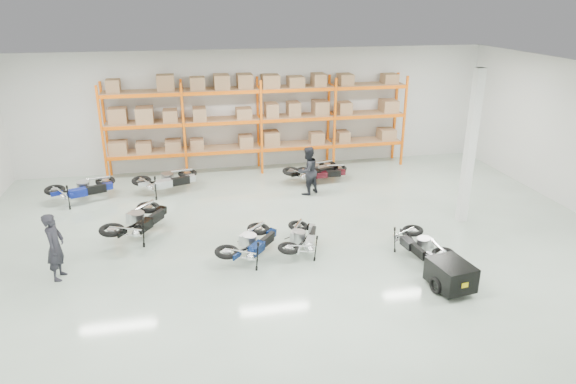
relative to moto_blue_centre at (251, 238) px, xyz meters
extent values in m
plane|color=#B6CBBB|center=(1.29, 0.61, -0.55)|extent=(18.00, 18.00, 0.00)
plane|color=white|center=(1.29, 0.61, 3.95)|extent=(18.00, 18.00, 0.00)
plane|color=silver|center=(1.29, 7.61, 1.70)|extent=(18.00, 0.00, 18.00)
plane|color=silver|center=(1.29, -6.39, 1.70)|extent=(18.00, 0.00, 18.00)
cube|color=orange|center=(-4.31, 6.61, 1.20)|extent=(0.08, 0.08, 3.50)
cube|color=orange|center=(-4.31, 7.51, 1.20)|extent=(0.08, 0.08, 3.50)
cube|color=orange|center=(-1.51, 6.61, 1.20)|extent=(0.08, 0.08, 3.50)
cube|color=orange|center=(-1.51, 7.51, 1.20)|extent=(0.08, 0.08, 3.50)
cube|color=orange|center=(1.29, 6.61, 1.20)|extent=(0.08, 0.08, 3.50)
cube|color=orange|center=(1.29, 7.51, 1.20)|extent=(0.08, 0.08, 3.50)
cube|color=orange|center=(4.09, 6.61, 1.20)|extent=(0.08, 0.08, 3.50)
cube|color=orange|center=(4.09, 7.51, 1.20)|extent=(0.08, 0.08, 3.50)
cube|color=orange|center=(6.89, 6.61, 1.20)|extent=(0.08, 0.08, 3.50)
cube|color=orange|center=(6.89, 7.51, 1.20)|extent=(0.08, 0.08, 3.50)
cube|color=orange|center=(-2.91, 6.61, 0.35)|extent=(2.70, 0.08, 0.12)
cube|color=orange|center=(-2.91, 7.51, 0.35)|extent=(2.70, 0.08, 0.12)
cube|color=#A78356|center=(-2.91, 7.06, 0.42)|extent=(2.68, 0.88, 0.02)
cube|color=#A78356|center=(-2.91, 7.06, 0.65)|extent=(2.40, 0.70, 0.44)
cube|color=orange|center=(-0.11, 6.61, 0.35)|extent=(2.70, 0.08, 0.12)
cube|color=orange|center=(-0.11, 7.51, 0.35)|extent=(2.70, 0.08, 0.12)
cube|color=#A78356|center=(-0.11, 7.06, 0.42)|extent=(2.68, 0.88, 0.02)
cube|color=#A78356|center=(-0.11, 7.06, 0.65)|extent=(2.40, 0.70, 0.44)
cube|color=orange|center=(2.69, 6.61, 0.35)|extent=(2.70, 0.08, 0.12)
cube|color=orange|center=(2.69, 7.51, 0.35)|extent=(2.70, 0.08, 0.12)
cube|color=#A78356|center=(2.69, 7.06, 0.42)|extent=(2.68, 0.88, 0.02)
cube|color=#A78356|center=(2.69, 7.06, 0.65)|extent=(2.40, 0.70, 0.44)
cube|color=orange|center=(5.49, 6.61, 0.35)|extent=(2.70, 0.08, 0.12)
cube|color=orange|center=(5.49, 7.51, 0.35)|extent=(2.70, 0.08, 0.12)
cube|color=#A78356|center=(5.49, 7.06, 0.42)|extent=(2.68, 0.88, 0.02)
cube|color=#A78356|center=(5.49, 7.06, 0.65)|extent=(2.40, 0.70, 0.44)
cube|color=orange|center=(-2.91, 6.61, 1.45)|extent=(2.70, 0.08, 0.12)
cube|color=orange|center=(-2.91, 7.51, 1.45)|extent=(2.70, 0.08, 0.12)
cube|color=#A78356|center=(-2.91, 7.06, 1.52)|extent=(2.68, 0.88, 0.02)
cube|color=#A78356|center=(-2.91, 7.06, 1.75)|extent=(2.40, 0.70, 0.44)
cube|color=orange|center=(-0.11, 6.61, 1.45)|extent=(2.70, 0.08, 0.12)
cube|color=orange|center=(-0.11, 7.51, 1.45)|extent=(2.70, 0.08, 0.12)
cube|color=#A78356|center=(-0.11, 7.06, 1.52)|extent=(2.68, 0.88, 0.02)
cube|color=#A78356|center=(-0.11, 7.06, 1.75)|extent=(2.40, 0.70, 0.44)
cube|color=orange|center=(2.69, 6.61, 1.45)|extent=(2.70, 0.08, 0.12)
cube|color=orange|center=(2.69, 7.51, 1.45)|extent=(2.70, 0.08, 0.12)
cube|color=#A78356|center=(2.69, 7.06, 1.52)|extent=(2.68, 0.88, 0.02)
cube|color=#A78356|center=(2.69, 7.06, 1.75)|extent=(2.40, 0.70, 0.44)
cube|color=orange|center=(5.49, 6.61, 1.45)|extent=(2.70, 0.08, 0.12)
cube|color=orange|center=(5.49, 7.51, 1.45)|extent=(2.70, 0.08, 0.12)
cube|color=#A78356|center=(5.49, 7.06, 1.52)|extent=(2.68, 0.88, 0.02)
cube|color=#A78356|center=(5.49, 7.06, 1.75)|extent=(2.40, 0.70, 0.44)
cube|color=orange|center=(-2.91, 6.61, 2.55)|extent=(2.70, 0.08, 0.12)
cube|color=orange|center=(-2.91, 7.51, 2.55)|extent=(2.70, 0.08, 0.12)
cube|color=#A78356|center=(-2.91, 7.06, 2.62)|extent=(2.68, 0.88, 0.02)
cube|color=#A78356|center=(-2.91, 7.06, 2.85)|extent=(2.40, 0.70, 0.44)
cube|color=orange|center=(-0.11, 6.61, 2.55)|extent=(2.70, 0.08, 0.12)
cube|color=orange|center=(-0.11, 7.51, 2.55)|extent=(2.70, 0.08, 0.12)
cube|color=#A78356|center=(-0.11, 7.06, 2.62)|extent=(2.68, 0.88, 0.02)
cube|color=#A78356|center=(-0.11, 7.06, 2.85)|extent=(2.40, 0.70, 0.44)
cube|color=orange|center=(2.69, 6.61, 2.55)|extent=(2.70, 0.08, 0.12)
cube|color=orange|center=(2.69, 7.51, 2.55)|extent=(2.70, 0.08, 0.12)
cube|color=#A78356|center=(2.69, 7.06, 2.62)|extent=(2.68, 0.88, 0.02)
cube|color=#A78356|center=(2.69, 7.06, 2.85)|extent=(2.40, 0.70, 0.44)
cube|color=orange|center=(5.49, 6.61, 2.55)|extent=(2.70, 0.08, 0.12)
cube|color=orange|center=(5.49, 7.51, 2.55)|extent=(2.70, 0.08, 0.12)
cube|color=#A78356|center=(5.49, 7.06, 2.62)|extent=(2.68, 0.88, 0.02)
cube|color=#A78356|center=(5.49, 7.06, 2.85)|extent=(2.40, 0.70, 0.44)
cube|color=white|center=(6.49, 1.11, 1.70)|extent=(0.25, 0.25, 4.50)
cube|color=black|center=(4.24, -2.45, -0.13)|extent=(0.92, 1.09, 0.57)
cube|color=yellow|center=(4.24, -2.95, -0.13)|extent=(0.17, 0.05, 0.11)
torus|color=black|center=(3.84, -2.45, -0.34)|extent=(0.08, 0.39, 0.39)
torus|color=black|center=(4.63, -2.45, -0.34)|extent=(0.08, 0.39, 0.39)
cylinder|color=black|center=(4.24, -1.78, -0.08)|extent=(0.18, 0.93, 0.04)
imported|color=black|center=(-4.61, -0.10, 0.28)|extent=(0.49, 0.66, 1.66)
imported|color=black|center=(2.48, 4.17, 0.27)|extent=(1.01, 0.95, 1.65)
camera|label=1|loc=(-1.37, -11.70, 5.75)|focal=32.00mm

